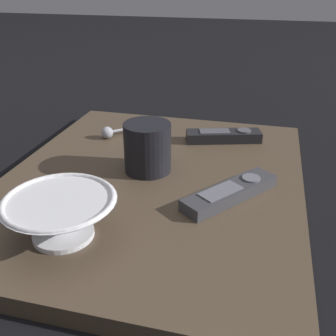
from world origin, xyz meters
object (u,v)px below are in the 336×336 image
Objects in this scene: cereal_bowl at (61,215)px; tv_remote_far at (230,192)px; coffee_mug at (148,147)px; teaspoon at (111,132)px; tv_remote_near at (224,136)px.

cereal_bowl reaches higher than tv_remote_far.
cereal_bowl is 0.91× the size of tv_remote_far.
coffee_mug is 0.20m from teaspoon.
coffee_mug is 0.22m from tv_remote_near.
tv_remote_near is (-0.18, 0.12, -0.04)m from coffee_mug.
tv_remote_near is (-0.04, 0.26, -0.00)m from teaspoon.
cereal_bowl is 0.46m from tv_remote_near.
teaspoon is 0.59× the size of tv_remote_far.
coffee_mug is at bearing -34.23° from tv_remote_near.
tv_remote_near is at bearing 99.61° from teaspoon.
tv_remote_near is at bearing -170.36° from tv_remote_far.
tv_remote_near reaches higher than tv_remote_far.
teaspoon reaches higher than tv_remote_far.
tv_remote_far is (0.07, 0.17, -0.04)m from coffee_mug.
coffee_mug is 0.90× the size of teaspoon.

